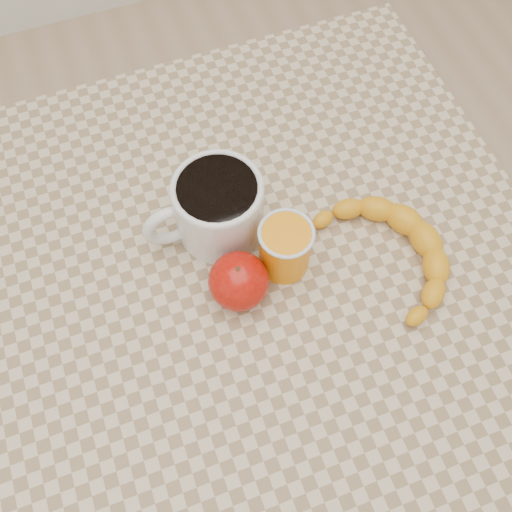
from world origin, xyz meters
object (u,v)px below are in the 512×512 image
object	(u,v)px
apple	(239,281)
banana	(392,252)
table	(256,288)
orange_juice_glass	(285,247)
coffee_mug	(216,207)

from	to	relation	value
apple	banana	world-z (taller)	apple
table	orange_juice_glass	world-z (taller)	orange_juice_glass
table	coffee_mug	bearing A→B (deg)	113.24
coffee_mug	banana	xyz separation A→B (m)	(0.20, -0.13, -0.04)
coffee_mug	apple	bearing A→B (deg)	-93.29
orange_juice_glass	banana	xyz separation A→B (m)	(0.14, -0.04, -0.02)
coffee_mug	orange_juice_glass	world-z (taller)	coffee_mug
coffee_mug	banana	distance (m)	0.24
orange_juice_glass	table	bearing A→B (deg)	160.44
orange_juice_glass	apple	world-z (taller)	orange_juice_glass
table	coffee_mug	world-z (taller)	coffee_mug
coffee_mug	orange_juice_glass	distance (m)	0.11
table	orange_juice_glass	bearing A→B (deg)	-19.56
table	banana	world-z (taller)	banana
table	coffee_mug	distance (m)	0.16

